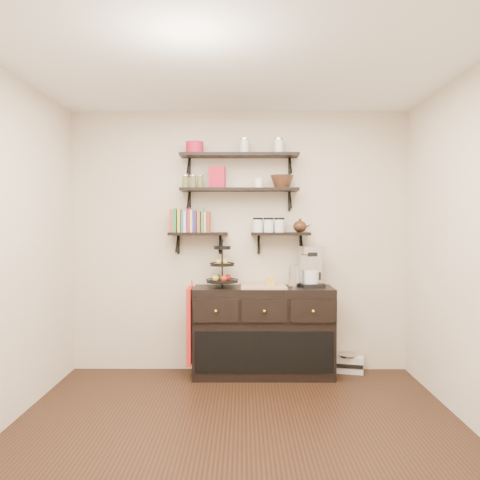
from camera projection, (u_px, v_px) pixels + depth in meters
name	position (u px, v px, depth m)	size (l,w,h in m)	color
floor	(238.00, 440.00, 3.62)	(3.50, 3.50, 0.00)	black
ceiling	(238.00, 57.00, 3.52)	(3.50, 3.50, 0.02)	white
back_wall	(239.00, 242.00, 5.32)	(3.50, 0.02, 2.70)	beige
shelf_top	(239.00, 156.00, 5.16)	(1.20, 0.27, 0.23)	black
shelf_mid	(239.00, 190.00, 5.17)	(1.20, 0.27, 0.23)	black
shelf_low_left	(198.00, 234.00, 5.20)	(0.60, 0.25, 0.23)	black
shelf_low_right	(280.00, 234.00, 5.20)	(0.60, 0.25, 0.23)	black
cookbooks	(193.00, 221.00, 5.20)	(0.43, 0.15, 0.26)	#B83E29
glass_canisters	(269.00, 226.00, 5.19)	(0.32, 0.10, 0.13)	silver
sideboard	(263.00, 331.00, 5.12)	(1.40, 0.50, 0.92)	black
fruit_stand	(222.00, 271.00, 5.10)	(0.31, 0.31, 0.46)	black
candle	(270.00, 282.00, 5.10)	(0.08, 0.08, 0.08)	#BC8B2B
coffee_maker	(311.00, 267.00, 5.12)	(0.27, 0.27, 0.41)	black
thermal_carafe	(294.00, 276.00, 5.07)	(0.11, 0.11, 0.22)	silver
apron	(190.00, 325.00, 5.02)	(0.04, 0.32, 0.75)	red
radio	(348.00, 363.00, 5.24)	(0.34, 0.25, 0.19)	silver
recipe_box	(217.00, 177.00, 5.16)	(0.16, 0.06, 0.22)	#B71430
walnut_bowl	(282.00, 182.00, 5.16)	(0.24, 0.24, 0.13)	black
ramekins	(259.00, 183.00, 5.16)	(0.09, 0.09, 0.10)	white
teapot	(300.00, 225.00, 5.19)	(0.19, 0.14, 0.14)	#361E10
red_pot	(195.00, 148.00, 5.15)	(0.18, 0.18, 0.12)	#B71430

